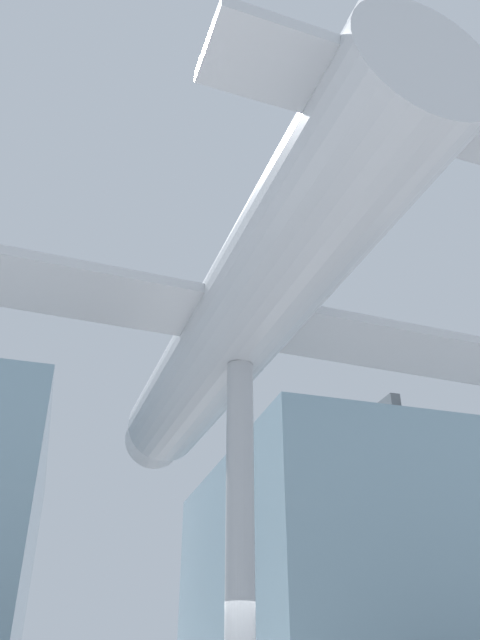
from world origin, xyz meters
TOP-DOWN VIEW (x-y plane):
  - glass_pavilion_right at (7.64, 14.48)m, footprint 8.45×14.94m
  - support_pylon_central at (0.00, 0.00)m, footprint 0.46×0.46m
  - suspended_airplane at (-0.02, 0.29)m, footprint 14.39×13.83m

SIDE VIEW (x-z plane):
  - support_pylon_central at x=0.00m, z-range 0.00..6.40m
  - glass_pavilion_right at x=7.64m, z-range -0.29..9.55m
  - suspended_airplane at x=-0.02m, z-range 5.73..9.00m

